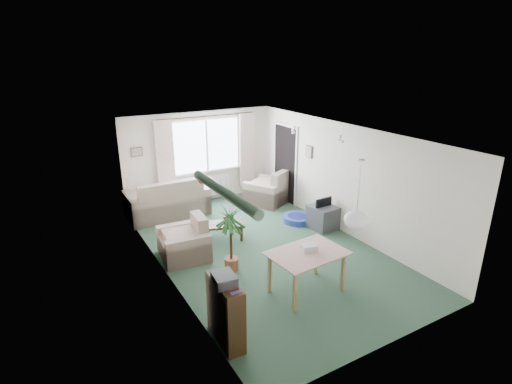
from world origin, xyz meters
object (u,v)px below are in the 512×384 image
sofa (167,196)px  pet_bed (297,219)px  coffee_table (224,231)px  armchair_corner (267,186)px  armchair_left (183,238)px  bookshelf (225,312)px  dining_table (306,272)px  tv_cube (323,217)px  houseplant (231,238)px

sofa → pet_bed: 3.20m
sofa → coffee_table: 2.03m
armchair_corner → armchair_left: (-2.98, -1.75, -0.04)m
armchair_corner → bookshelf: 5.45m
sofa → armchair_left: sofa is taller
armchair_corner → pet_bed: size_ratio=1.45×
dining_table → pet_bed: size_ratio=1.65×
armchair_corner → tv_cube: size_ratio=1.70×
sofa → armchair_corner: (2.58, -0.49, -0.03)m
armchair_corner → tv_cube: bearing=68.0°
houseplant → pet_bed: (2.35, 1.22, -0.57)m
armchair_left → bookshelf: size_ratio=0.98×
coffee_table → dining_table: 2.50m
pet_bed → armchair_corner: bearing=88.2°
sofa → tv_cube: (2.80, -2.53, -0.21)m
coffee_table → armchair_corner: bearing=36.1°
dining_table → tv_cube: bearing=45.0°
sofa → coffee_table: (0.63, -1.91, -0.30)m
sofa → houseplant: (0.18, -3.14, 0.16)m
armchair_corner → pet_bed: 1.48m
dining_table → tv_cube: dining_table is taller
sofa → pet_bed: sofa is taller
houseplant → pet_bed: 2.71m
tv_cube → pet_bed: size_ratio=0.85×
armchair_left → bookshelf: bearing=-2.6°
coffee_table → bookshelf: 3.22m
sofa → bookshelf: sofa is taller
coffee_table → houseplant: 1.39m
armchair_corner → armchair_left: 3.45m
bookshelf → houseplant: bearing=63.0°
coffee_table → armchair_left: bearing=-162.3°
armchair_corner → tv_cube: armchair_corner is taller
coffee_table → houseplant: bearing=-109.9°
sofa → armchair_corner: size_ratio=1.92×
bookshelf → houseplant: size_ratio=0.73×
coffee_table → dining_table: size_ratio=0.70×
bookshelf → houseplant: 1.92m
pet_bed → bookshelf: bearing=-138.5°
armchair_corner → dining_table: bearing=39.0°
houseplant → dining_table: houseplant is taller
pet_bed → armchair_left: bearing=-173.9°
houseplant → dining_table: 1.49m
sofa → tv_cube: 3.78m
sofa → bookshelf: size_ratio=2.04×
bookshelf → armchair_corner: bearing=54.4°
coffee_table → houseplant: size_ratio=0.62×
houseplant → tv_cube: bearing=13.1°
armchair_left → pet_bed: (2.93, 0.31, -0.34)m
armchair_left → bookshelf: bookshelf is taller
dining_table → tv_cube: (1.85, 1.85, -0.09)m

